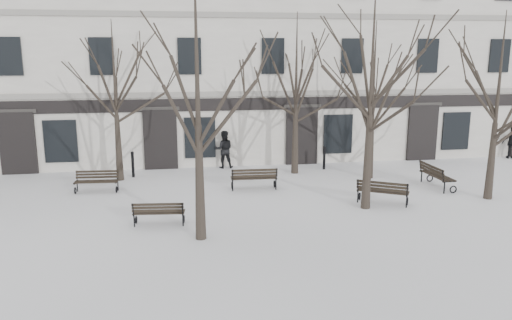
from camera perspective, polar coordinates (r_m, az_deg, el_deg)
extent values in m
plane|color=white|center=(17.35, 0.27, -6.53)|extent=(100.00, 100.00, 0.00)
cube|color=silver|center=(29.34, -3.89, 12.03)|extent=(40.00, 10.00, 11.00)
cube|color=gray|center=(24.41, -2.75, 7.55)|extent=(40.00, 0.12, 0.25)
cube|color=gray|center=(24.39, -2.85, 16.25)|extent=(40.00, 0.12, 0.25)
cube|color=black|center=(24.45, -2.74, 6.38)|extent=(40.00, 0.10, 0.60)
cube|color=black|center=(25.59, -25.56, 1.73)|extent=(1.60, 0.22, 2.90)
cube|color=#2D2B28|center=(25.35, -25.90, 5.04)|extent=(1.90, 0.08, 0.18)
cube|color=black|center=(25.11, -21.41, 2.02)|extent=(1.50, 0.14, 2.00)
cube|color=black|center=(24.52, -10.86, 2.30)|extent=(1.60, 0.22, 2.90)
cube|color=#2D2B28|center=(24.27, -11.00, 5.78)|extent=(1.90, 0.08, 0.18)
cube|color=black|center=(24.53, -6.42, 2.57)|extent=(1.50, 0.14, 2.00)
cube|color=black|center=(25.27, 5.23, 2.76)|extent=(1.60, 0.22, 2.90)
cube|color=#2D2B28|center=(25.03, 5.32, 6.13)|extent=(1.90, 0.08, 0.18)
cube|color=black|center=(25.79, 9.33, 2.95)|extent=(1.50, 0.14, 2.00)
cube|color=black|center=(27.58, 18.46, 2.97)|extent=(1.60, 0.22, 2.90)
cube|color=#2D2B28|center=(27.36, 18.71, 6.06)|extent=(1.90, 0.08, 0.18)
cube|color=black|center=(28.50, 21.86, 3.11)|extent=(1.50, 0.14, 2.00)
cube|color=black|center=(25.26, -26.39, 10.57)|extent=(1.10, 0.14, 1.70)
cube|color=black|center=(24.40, -17.22, 11.26)|extent=(1.10, 0.14, 1.70)
cube|color=black|center=(24.18, -7.61, 11.69)|extent=(1.10, 0.14, 1.70)
cube|color=black|center=(24.61, 1.94, 11.79)|extent=(1.10, 0.14, 1.70)
cube|color=black|center=(25.67, 10.93, 11.60)|extent=(1.10, 0.14, 1.70)
cube|color=black|center=(27.28, 19.01, 11.19)|extent=(1.10, 0.14, 1.70)
cube|color=black|center=(29.35, 26.06, 10.65)|extent=(1.10, 0.14, 1.70)
cone|color=black|center=(14.99, -6.45, -2.64)|extent=(0.34, 0.34, 3.51)
cone|color=black|center=(18.32, 12.62, -0.25)|extent=(0.34, 0.34, 3.43)
cone|color=black|center=(21.14, 25.30, -0.13)|extent=(0.34, 0.34, 2.97)
cone|color=black|center=(22.77, -15.43, 1.34)|extent=(0.34, 0.34, 2.91)
cone|color=black|center=(23.30, 4.50, 2.20)|extent=(0.34, 0.34, 3.08)
cone|color=black|center=(22.93, 12.96, 1.54)|extent=(0.34, 0.34, 2.91)
torus|color=black|center=(16.93, -8.24, -6.68)|extent=(0.07, 0.27, 0.27)
cylinder|color=black|center=(16.59, -8.35, -6.79)|extent=(0.05, 0.05, 0.42)
cube|color=black|center=(16.68, -8.32, -5.93)|extent=(0.10, 0.51, 0.05)
torus|color=black|center=(17.15, -13.53, -6.66)|extent=(0.07, 0.27, 0.27)
cylinder|color=black|center=(16.81, -13.75, -6.77)|extent=(0.05, 0.05, 0.42)
cube|color=black|center=(16.90, -13.68, -5.91)|extent=(0.10, 0.51, 0.05)
cube|color=black|center=(16.96, -10.93, -5.65)|extent=(1.67, 0.25, 0.03)
cube|color=black|center=(16.84, -10.99, -5.79)|extent=(1.67, 0.25, 0.03)
cube|color=black|center=(16.72, -11.05, -5.93)|extent=(1.67, 0.25, 0.03)
cube|color=black|center=(16.59, -11.11, -6.06)|extent=(1.67, 0.25, 0.03)
cube|color=black|center=(16.52, -11.14, -5.71)|extent=(1.67, 0.20, 0.08)
cube|color=black|center=(16.47, -11.17, -5.36)|extent=(1.67, 0.20, 0.08)
cube|color=black|center=(16.42, -11.19, -5.01)|extent=(1.67, 0.20, 0.08)
cylinder|color=black|center=(16.40, -8.41, -5.57)|extent=(0.05, 0.14, 0.46)
cylinder|color=black|center=(16.62, -13.86, -5.56)|extent=(0.05, 0.14, 0.46)
torus|color=black|center=(19.47, 16.92, -4.52)|extent=(0.20, 0.29, 0.30)
cylinder|color=black|center=(19.09, 16.83, -4.58)|extent=(0.05, 0.05, 0.47)
cube|color=black|center=(19.20, 16.92, -3.75)|extent=(0.34, 0.52, 0.05)
torus|color=black|center=(19.67, 11.75, -4.07)|extent=(0.20, 0.29, 0.30)
cylinder|color=black|center=(19.29, 11.56, -4.11)|extent=(0.05, 0.05, 0.47)
cube|color=black|center=(19.41, 11.69, -3.30)|extent=(0.34, 0.52, 0.05)
cube|color=black|center=(19.50, 14.39, -3.29)|extent=(1.67, 1.04, 0.04)
cube|color=black|center=(19.36, 14.33, -3.40)|extent=(1.67, 1.04, 0.04)
cube|color=black|center=(19.22, 14.27, -3.51)|extent=(1.67, 1.04, 0.04)
cube|color=black|center=(19.08, 14.21, -3.63)|extent=(1.67, 1.04, 0.04)
cube|color=black|center=(19.00, 14.22, -3.26)|extent=(1.64, 0.99, 0.09)
cube|color=black|center=(18.95, 14.23, -2.92)|extent=(1.64, 0.99, 0.09)
cube|color=black|center=(18.90, 14.24, -2.57)|extent=(1.64, 0.99, 0.09)
cylinder|color=black|center=(18.89, 16.89, -3.35)|extent=(0.11, 0.15, 0.52)
cylinder|color=black|center=(19.10, 11.57, -2.90)|extent=(0.11, 0.15, 0.52)
torus|color=black|center=(21.35, -19.96, -3.31)|extent=(0.07, 0.28, 0.28)
cylinder|color=black|center=(21.65, -19.75, -2.86)|extent=(0.05, 0.05, 0.43)
cube|color=black|center=(21.44, -19.90, -2.42)|extent=(0.08, 0.53, 0.05)
torus|color=black|center=(20.99, -15.65, -3.28)|extent=(0.07, 0.28, 0.28)
cylinder|color=black|center=(21.30, -15.50, -2.82)|extent=(0.05, 0.05, 0.43)
cube|color=black|center=(21.08, -15.61, -2.38)|extent=(0.08, 0.53, 0.05)
cube|color=black|center=(21.04, -17.90, -2.49)|extent=(1.73, 0.20, 0.03)
cube|color=black|center=(21.17, -17.82, -2.40)|extent=(1.73, 0.20, 0.03)
cube|color=black|center=(21.29, -17.75, -2.31)|extent=(1.73, 0.20, 0.03)
cube|color=black|center=(21.42, -17.67, -2.22)|extent=(1.73, 0.20, 0.03)
cube|color=black|center=(21.43, -17.67, -1.87)|extent=(1.72, 0.14, 0.09)
cube|color=black|center=(21.42, -17.68, -1.56)|extent=(1.72, 0.14, 0.09)
cube|color=black|center=(21.42, -17.69, -1.25)|extent=(1.72, 0.14, 0.09)
cylinder|color=black|center=(21.63, -19.78, -1.76)|extent=(0.05, 0.14, 0.48)
cylinder|color=black|center=(21.27, -15.53, -1.71)|extent=(0.05, 0.14, 0.48)
torus|color=black|center=(21.03, 2.12, -2.76)|extent=(0.06, 0.31, 0.31)
cylinder|color=black|center=(20.64, 2.29, -2.79)|extent=(0.05, 0.05, 0.47)
cube|color=black|center=(20.77, 2.21, -2.02)|extent=(0.07, 0.58, 0.05)
torus|color=black|center=(20.83, -2.77, -2.91)|extent=(0.06, 0.31, 0.31)
cylinder|color=black|center=(20.44, -2.69, -2.94)|extent=(0.05, 0.05, 0.47)
cube|color=black|center=(20.56, -2.73, -2.17)|extent=(0.07, 0.58, 0.05)
cube|color=black|center=(20.86, -0.33, -1.88)|extent=(1.90, 0.16, 0.04)
cube|color=black|center=(20.72, -0.28, -1.98)|extent=(1.90, 0.16, 0.04)
cube|color=black|center=(20.58, -0.23, -2.08)|extent=(1.90, 0.16, 0.04)
cube|color=black|center=(20.44, -0.18, -2.18)|extent=(1.90, 0.16, 0.04)
cube|color=black|center=(20.36, -0.17, -1.84)|extent=(1.90, 0.10, 0.09)
cube|color=black|center=(20.31, -0.16, -1.51)|extent=(1.90, 0.10, 0.09)
cube|color=black|center=(20.26, -0.15, -1.17)|extent=(1.90, 0.10, 0.09)
cylinder|color=black|center=(20.45, 2.34, -1.63)|extent=(0.05, 0.15, 0.52)
cylinder|color=black|center=(20.24, -2.68, -1.78)|extent=(0.05, 0.15, 0.52)
torus|color=black|center=(21.68, 21.61, -3.15)|extent=(0.32, 0.06, 0.32)
cylinder|color=black|center=(21.46, 20.72, -2.97)|extent=(0.06, 0.06, 0.50)
cube|color=black|center=(21.50, 21.23, -2.30)|extent=(0.61, 0.06, 0.06)
torus|color=black|center=(23.25, 19.25, -1.97)|extent=(0.32, 0.06, 0.32)
cylinder|color=black|center=(23.04, 18.40, -1.80)|extent=(0.06, 0.06, 0.50)
cube|color=black|center=(23.07, 18.87, -1.18)|extent=(0.61, 0.06, 0.06)
cube|color=black|center=(22.40, 20.55, -1.63)|extent=(0.12, 1.99, 0.04)
cube|color=black|center=(22.32, 20.21, -1.65)|extent=(0.12, 1.99, 0.04)
cube|color=black|center=(22.24, 19.86, -1.67)|extent=(0.12, 1.99, 0.04)
cube|color=black|center=(22.17, 19.52, -1.69)|extent=(0.12, 1.99, 0.04)
cube|color=black|center=(22.11, 19.44, -1.34)|extent=(0.06, 1.99, 0.10)
cube|color=black|center=(22.07, 19.41, -1.01)|extent=(0.06, 1.99, 0.10)
cube|color=black|center=(22.03, 19.38, -0.67)|extent=(0.06, 1.99, 0.10)
cylinder|color=black|center=(21.30, 20.61, -1.77)|extent=(0.16, 0.05, 0.55)
cylinder|color=black|center=(22.89, 18.28, -0.67)|extent=(0.16, 0.05, 0.55)
cylinder|color=black|center=(23.32, -13.89, -0.59)|extent=(0.13, 0.13, 1.10)
sphere|color=black|center=(23.21, -13.96, 0.79)|extent=(0.15, 0.15, 0.15)
cylinder|color=black|center=(24.41, 7.80, 0.14)|extent=(0.12, 0.12, 1.04)
sphere|color=black|center=(24.30, 7.84, 1.38)|extent=(0.15, 0.15, 0.15)
imported|color=black|center=(24.65, -3.66, -0.89)|extent=(0.95, 0.76, 1.85)
imported|color=black|center=(30.07, 27.09, 0.17)|extent=(1.09, 0.71, 1.72)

